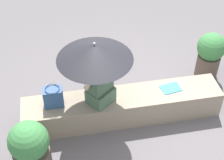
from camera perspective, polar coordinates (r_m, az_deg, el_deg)
ground_plane at (r=5.15m, az=1.75°, el=-6.14°), size 14.00×14.00×0.00m
stone_bench at (r=4.99m, az=1.80°, el=-4.50°), size 2.86×0.50×0.43m
person_seated at (r=4.51m, az=-1.99°, el=-0.02°), size 0.49×0.44×0.90m
parasol at (r=4.18m, az=-2.92°, el=4.73°), size 0.97×0.97×1.02m
handbag_black at (r=4.69m, az=-9.77°, el=-2.80°), size 0.27×0.20×0.31m
magazine at (r=5.03m, az=9.77°, el=-1.35°), size 0.31×0.24×0.01m
planter_near at (r=5.78m, az=16.02°, el=4.19°), size 0.46×0.46×0.82m
planter_far at (r=4.41m, az=-13.51°, el=-10.89°), size 0.51×0.51×0.77m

